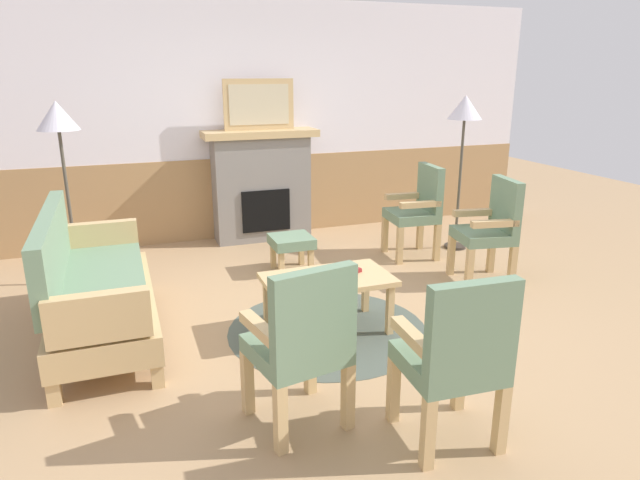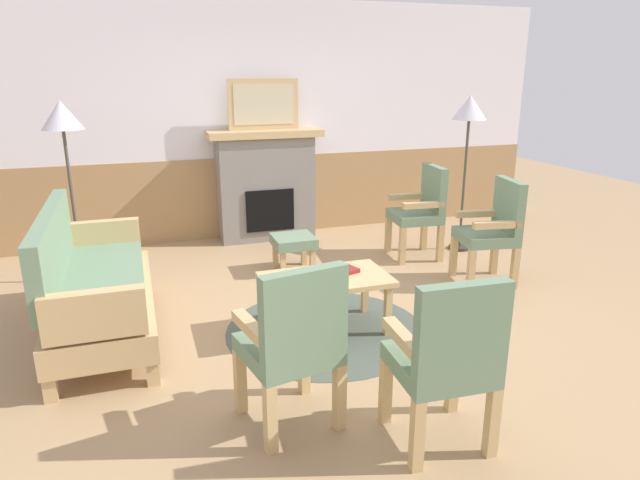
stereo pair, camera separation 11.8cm
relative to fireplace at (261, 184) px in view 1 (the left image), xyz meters
The scene contains 15 objects.
ground_plane 2.44m from the fireplace, 90.00° to the right, with size 14.00×14.00×0.00m, color tan.
wall_back 0.70m from the fireplace, 90.00° to the left, with size 7.20×0.14×2.70m.
fireplace is the anchor object (origin of this frame).
framed_picture 0.91m from the fireplace, 90.00° to the left, with size 0.80×0.04×0.56m.
couch 2.78m from the fireplace, 130.43° to the right, with size 0.70×1.80×0.98m.
coffee_table 2.59m from the fireplace, 93.26° to the right, with size 0.96×0.56×0.44m.
round_rug 2.66m from the fireplace, 93.26° to the right, with size 1.54×1.54×0.01m, color #4C564C.
book_on_table 2.53m from the fireplace, 89.60° to the right, with size 0.20×0.16×0.03m, color maroon.
footstool 1.25m from the fireplace, 90.51° to the right, with size 0.40×0.40×0.36m.
armchair_near_fireplace 2.67m from the fireplace, 51.40° to the right, with size 0.56×0.56×0.98m.
armchair_by_window_left 1.84m from the fireplace, 40.63° to the right, with size 0.52×0.52×0.98m.
armchair_front_left 4.08m from the fireplace, 90.18° to the right, with size 0.51×0.51×0.98m.
armchair_front_center 3.73m from the fireplace, 100.93° to the right, with size 0.56×0.56×0.98m.
floor_lamp_by_couch 2.32m from the fireplace, 156.94° to the right, with size 0.36×0.36×1.68m.
floor_lamp_by_chairs 2.38m from the fireplace, 29.51° to the right, with size 0.36×0.36×1.68m.
Camera 1 is at (-1.55, -3.90, 1.94)m, focal length 31.35 mm.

